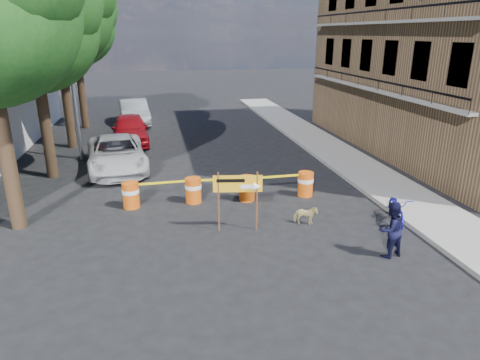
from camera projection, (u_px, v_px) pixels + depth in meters
name	position (u px, v px, depth m)	size (l,w,h in m)	color
ground	(248.00, 236.00, 12.68)	(120.00, 120.00, 0.00)	black
sidewalk_east	(353.00, 164.00, 19.38)	(2.40, 40.00, 0.15)	gray
apartment_building	(458.00, 26.00, 20.38)	(8.00, 16.00, 12.00)	#96704C
tree_mid_a	(32.00, 24.00, 15.95)	(5.25, 5.00, 8.68)	#332316
tree_mid_b	(57.00, 10.00, 20.35)	(5.67, 5.40, 9.62)	#332316
tree_far	(75.00, 24.00, 25.15)	(5.04, 4.80, 8.84)	#332316
streetlamp	(72.00, 65.00, 18.94)	(1.25, 0.18, 8.00)	gray
barrel_far_left	(131.00, 195.00, 14.61)	(0.58, 0.58, 0.90)	#CE5C0C
barrel_mid_left	(193.00, 190.00, 15.05)	(0.58, 0.58, 0.90)	#CE5C0C
barrel_mid_right	(247.00, 188.00, 15.24)	(0.58, 0.58, 0.90)	#CE5C0C
barrel_far_right	(305.00, 183.00, 15.68)	(0.58, 0.58, 0.90)	#CE5C0C
detour_sign	(244.00, 188.00, 12.60)	(1.44, 0.40, 1.87)	#592D19
pedestrian	(391.00, 230.00, 11.30)	(0.76, 0.59, 1.56)	black
bicycle	(398.00, 196.00, 13.29)	(0.63, 0.95, 1.80)	#1516AC
dog	(305.00, 215.00, 13.35)	(0.33, 0.73, 0.61)	tan
suv_white	(117.00, 154.00, 18.60)	(2.40, 5.20, 1.44)	silver
sedan_red	(130.00, 129.00, 23.04)	(1.85, 4.59, 1.57)	#AA0E17
sedan_silver	(134.00, 112.00, 27.96)	(1.69, 4.86, 1.60)	#B9BCC1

